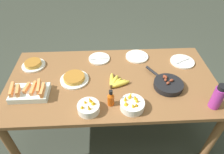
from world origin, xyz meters
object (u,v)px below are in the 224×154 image
at_px(fruit_bowl_mango, 89,107).
at_px(hot_sauce_bottle, 111,99).
at_px(banana_bunch, 116,82).
at_px(skillet, 168,84).
at_px(fruit_bowl_citrus, 132,104).
at_px(frittata_plate_center, 74,78).
at_px(water_bottle, 218,97).
at_px(empty_plate_near_front, 99,59).
at_px(melon_tray, 30,92).
at_px(frittata_plate_side, 33,64).
at_px(empty_plate_far_left, 182,62).
at_px(empty_plate_far_right, 137,56).

bearing_deg(fruit_bowl_mango, hot_sauce_bottle, 17.94).
bearing_deg(banana_bunch, skillet, -7.06).
bearing_deg(fruit_bowl_citrus, frittata_plate_center, 144.10).
relative_size(banana_bunch, water_bottle, 0.94).
xyz_separation_m(skillet, empty_plate_near_front, (-0.59, 0.43, -0.02)).
bearing_deg(melon_tray, hot_sauce_bottle, -11.42).
height_order(skillet, hot_sauce_bottle, hot_sauce_bottle).
bearing_deg(fruit_bowl_mango, fruit_bowl_citrus, 1.94).
relative_size(frittata_plate_side, empty_plate_far_left, 0.95).
xyz_separation_m(frittata_plate_side, empty_plate_far_left, (1.47, -0.01, -0.01)).
height_order(banana_bunch, water_bottle, water_bottle).
distance_m(frittata_plate_center, empty_plate_near_front, 0.38).
height_order(empty_plate_far_right, hot_sauce_bottle, hot_sauce_bottle).
height_order(empty_plate_far_left, fruit_bowl_citrus, fruit_bowl_citrus).
bearing_deg(frittata_plate_center, fruit_bowl_mango, -68.29).
height_order(frittata_plate_center, empty_plate_far_left, frittata_plate_center).
xyz_separation_m(banana_bunch, fruit_bowl_mango, (-0.23, -0.29, 0.02)).
relative_size(melon_tray, empty_plate_far_right, 1.34).
bearing_deg(empty_plate_near_front, water_bottle, -36.75).
bearing_deg(skillet, empty_plate_near_front, 22.92).
bearing_deg(fruit_bowl_mango, frittata_plate_center, 111.71).
bearing_deg(empty_plate_near_front, hot_sauce_bottle, -81.53).
distance_m(frittata_plate_center, frittata_plate_side, 0.47).
distance_m(melon_tray, empty_plate_far_right, 1.08).
bearing_deg(empty_plate_near_front, fruit_bowl_mango, -96.97).
xyz_separation_m(skillet, empty_plate_far_right, (-0.20, 0.45, -0.02)).
bearing_deg(fruit_bowl_mango, skillet, 19.04).
relative_size(fruit_bowl_mango, fruit_bowl_citrus, 0.90).
xyz_separation_m(skillet, hot_sauce_bottle, (-0.50, -0.18, 0.04)).
height_order(empty_plate_far_left, empty_plate_far_right, same).
xyz_separation_m(banana_bunch, hot_sauce_bottle, (-0.06, -0.23, 0.05)).
distance_m(water_bottle, hot_sauce_bottle, 0.80).
xyz_separation_m(empty_plate_near_front, water_bottle, (0.89, -0.67, 0.10)).
bearing_deg(frittata_plate_side, empty_plate_far_right, 5.43).
bearing_deg(banana_bunch, fruit_bowl_citrus, -69.25).
distance_m(skillet, fruit_bowl_mango, 0.71).
height_order(melon_tray, frittata_plate_center, melon_tray).
bearing_deg(hot_sauce_bottle, frittata_plate_side, 144.19).
bearing_deg(melon_tray, empty_plate_near_front, 39.79).
relative_size(melon_tray, skillet, 0.83).
distance_m(frittata_plate_side, hot_sauce_bottle, 0.90).
relative_size(empty_plate_near_front, empty_plate_far_left, 0.90).
height_order(frittata_plate_side, fruit_bowl_citrus, fruit_bowl_citrus).
bearing_deg(empty_plate_far_right, empty_plate_far_left, -13.82).
bearing_deg(empty_plate_far_left, fruit_bowl_citrus, -135.84).
bearing_deg(fruit_bowl_citrus, banana_bunch, 110.75).
relative_size(frittata_plate_center, water_bottle, 1.16).
bearing_deg(empty_plate_far_right, melon_tray, -152.86).
relative_size(empty_plate_near_front, fruit_bowl_citrus, 1.13).
relative_size(empty_plate_near_front, empty_plate_far_right, 0.92).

